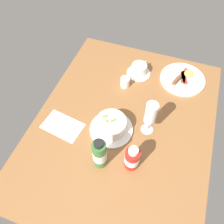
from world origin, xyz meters
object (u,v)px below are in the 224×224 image
(creamer_jug, at_px, (125,82))
(sauce_bottle_red, at_px, (132,158))
(breakfast_plate, at_px, (183,79))
(sauce_bottle_green, at_px, (100,154))
(porridge_bowl, at_px, (111,126))
(coffee_cup, at_px, (139,70))
(wine_glass, at_px, (151,114))
(cutlery_setting, at_px, (63,126))

(creamer_jug, distance_m, sauce_bottle_red, 0.45)
(breakfast_plate, bearing_deg, sauce_bottle_red, -12.65)
(creamer_jug, relative_size, sauce_bottle_green, 0.32)
(porridge_bowl, distance_m, coffee_cup, 0.40)
(sauce_bottle_red, distance_m, breakfast_plate, 0.59)
(breakfast_plate, bearing_deg, wine_glass, -15.80)
(porridge_bowl, relative_size, wine_glass, 1.05)
(porridge_bowl, distance_m, breakfast_plate, 0.51)
(coffee_cup, xyz_separation_m, breakfast_plate, (-0.03, 0.24, -0.02))
(sauce_bottle_red, height_order, sauce_bottle_green, sauce_bottle_green)
(cutlery_setting, relative_size, wine_glass, 1.05)
(coffee_cup, height_order, breakfast_plate, coffee_cup)
(sauce_bottle_red, bearing_deg, coffee_cup, -167.81)
(cutlery_setting, height_order, coffee_cup, coffee_cup)
(wine_glass, distance_m, sauce_bottle_red, 0.20)
(sauce_bottle_red, relative_size, breakfast_plate, 0.58)
(creamer_jug, height_order, wine_glass, wine_glass)
(porridge_bowl, xyz_separation_m, sauce_bottle_green, (0.17, 0.01, 0.05))
(coffee_cup, relative_size, wine_glass, 0.69)
(cutlery_setting, xyz_separation_m, breakfast_plate, (-0.49, 0.49, 0.01))
(creamer_jug, bearing_deg, porridge_bowl, 4.89)
(coffee_cup, relative_size, sauce_bottle_red, 0.94)
(creamer_jug, xyz_separation_m, breakfast_plate, (-0.15, 0.29, -0.02))
(sauce_bottle_green, bearing_deg, creamer_jug, -175.66)
(porridge_bowl, distance_m, sauce_bottle_red, 0.19)
(creamer_jug, xyz_separation_m, sauce_bottle_green, (0.46, 0.03, 0.06))
(creamer_jug, height_order, sauce_bottle_green, sauce_bottle_green)
(porridge_bowl, xyz_separation_m, cutlery_setting, (0.06, -0.22, -0.04))
(cutlery_setting, relative_size, sauce_bottle_green, 1.11)
(coffee_cup, xyz_separation_m, wine_glass, (0.35, 0.14, 0.10))
(coffee_cup, bearing_deg, creamer_jug, -22.39)
(coffee_cup, bearing_deg, wine_glass, 21.63)
(wine_glass, height_order, sauce_bottle_green, wine_glass)
(cutlery_setting, xyz_separation_m, sauce_bottle_red, (0.08, 0.36, 0.06))
(wine_glass, relative_size, breakfast_plate, 0.79)
(sauce_bottle_red, bearing_deg, sauce_bottle_green, -74.58)
(coffee_cup, height_order, sauce_bottle_green, sauce_bottle_green)
(porridge_bowl, xyz_separation_m, wine_glass, (-0.06, 0.16, 0.09))
(cutlery_setting, height_order, creamer_jug, creamer_jug)
(coffee_cup, xyz_separation_m, sauce_bottle_green, (0.57, -0.01, 0.06))
(porridge_bowl, relative_size, sauce_bottle_green, 1.10)
(cutlery_setting, height_order, wine_glass, wine_glass)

